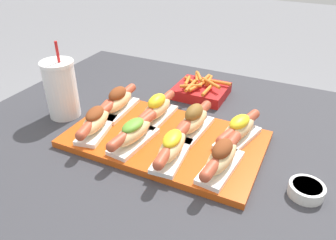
# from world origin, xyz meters

# --- Properties ---
(patio_table) EXTENTS (1.10, 0.99, 0.73)m
(patio_table) POSITION_xyz_m (0.00, 0.00, 0.37)
(patio_table) COLOR #333338
(patio_table) RESTS_ON ground_plane
(serving_tray) EXTENTS (0.51, 0.30, 0.02)m
(serving_tray) POSITION_xyz_m (0.04, -0.04, 0.74)
(serving_tray) COLOR #CC4C14
(serving_tray) RESTS_ON patio_table
(hot_dog_0) EXTENTS (0.09, 0.20, 0.07)m
(hot_dog_0) POSITION_xyz_m (-0.13, -0.10, 0.78)
(hot_dog_0) COLOR white
(hot_dog_0) RESTS_ON serving_tray
(hot_dog_1) EXTENTS (0.07, 0.20, 0.07)m
(hot_dog_1) POSITION_xyz_m (-0.01, -0.10, 0.78)
(hot_dog_1) COLOR white
(hot_dog_1) RESTS_ON serving_tray
(hot_dog_2) EXTENTS (0.07, 0.20, 0.07)m
(hot_dog_2) POSITION_xyz_m (0.10, -0.11, 0.78)
(hot_dog_2) COLOR white
(hot_dog_2) RESTS_ON serving_tray
(hot_dog_3) EXTENTS (0.07, 0.20, 0.07)m
(hot_dog_3) POSITION_xyz_m (0.22, -0.10, 0.79)
(hot_dog_3) COLOR white
(hot_dog_3) RESTS_ON serving_tray
(hot_dog_4) EXTENTS (0.07, 0.20, 0.08)m
(hot_dog_4) POSITION_xyz_m (-0.14, 0.02, 0.79)
(hot_dog_4) COLOR white
(hot_dog_4) RESTS_ON serving_tray
(hot_dog_5) EXTENTS (0.06, 0.20, 0.08)m
(hot_dog_5) POSITION_xyz_m (-0.02, 0.03, 0.79)
(hot_dog_5) COLOR white
(hot_dog_5) RESTS_ON serving_tray
(hot_dog_6) EXTENTS (0.07, 0.20, 0.08)m
(hot_dog_6) POSITION_xyz_m (0.10, 0.02, 0.79)
(hot_dog_6) COLOR white
(hot_dog_6) RESTS_ON serving_tray
(hot_dog_7) EXTENTS (0.10, 0.19, 0.07)m
(hot_dog_7) POSITION_xyz_m (0.22, 0.03, 0.78)
(hot_dog_7) COLOR white
(hot_dog_7) RESTS_ON serving_tray
(sauce_bowl) EXTENTS (0.08, 0.08, 0.03)m
(sauce_bowl) POSITION_xyz_m (0.41, -0.09, 0.75)
(sauce_bowl) COLOR silver
(sauce_bowl) RESTS_ON patio_table
(drink_cup) EXTENTS (0.10, 0.10, 0.23)m
(drink_cup) POSITION_xyz_m (-0.30, -0.04, 0.82)
(drink_cup) COLOR white
(drink_cup) RESTS_ON patio_table
(fries_basket) EXTENTS (0.18, 0.16, 0.06)m
(fries_basket) POSITION_xyz_m (0.03, 0.26, 0.75)
(fries_basket) COLOR #B21919
(fries_basket) RESTS_ON patio_table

